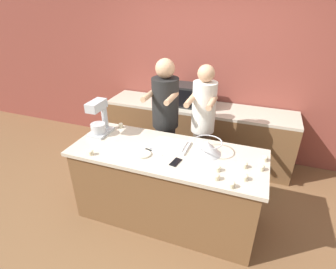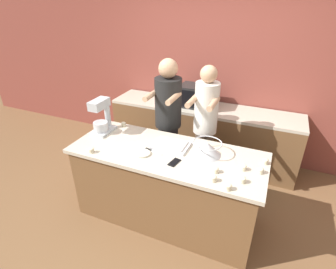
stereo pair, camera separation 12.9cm
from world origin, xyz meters
name	(u,v)px [view 2 (the right image)]	position (x,y,z in m)	size (l,w,h in m)	color
ground_plane	(167,214)	(0.00, 0.00, 0.00)	(16.00, 16.00, 0.00)	brown
back_wall	(212,70)	(0.00, 1.72, 1.35)	(10.00, 0.06, 2.70)	brown
island_counter	(167,185)	(0.00, 0.00, 0.45)	(2.04, 0.81, 0.89)	brown
back_counter	(202,133)	(0.00, 1.37, 0.44)	(2.80, 0.60, 0.88)	brown
person_left	(168,122)	(-0.25, 0.63, 0.90)	(0.34, 0.50, 1.70)	#232328
person_right	(205,129)	(0.23, 0.63, 0.90)	(0.30, 0.48, 1.67)	brown
stand_mixer	(102,118)	(-0.87, 0.11, 1.07)	(0.20, 0.30, 0.41)	#B2B7BC
mixing_bowl	(207,148)	(0.40, 0.10, 0.97)	(0.30, 0.30, 0.14)	#BCBCC1
baking_tray	(171,145)	(0.01, 0.11, 0.91)	(0.38, 0.28, 0.04)	silver
microwave_oven	(198,96)	(-0.09, 1.37, 1.04)	(0.53, 0.35, 0.31)	black
cell_phone	(174,162)	(0.15, -0.16, 0.90)	(0.09, 0.15, 0.01)	black
small_plate	(143,153)	(-0.20, -0.15, 0.90)	(0.16, 0.16, 0.02)	beige
knife	(153,151)	(-0.13, -0.05, 0.89)	(0.22, 0.07, 0.01)	#BCBCC1
cupcake_0	(229,187)	(0.72, -0.35, 0.92)	(0.06, 0.06, 0.06)	beige
cupcake_1	(244,167)	(0.79, -0.02, 0.92)	(0.06, 0.06, 0.06)	beige
cupcake_2	(214,178)	(0.58, -0.29, 0.92)	(0.06, 0.06, 0.06)	beige
cupcake_3	(216,170)	(0.56, -0.16, 0.92)	(0.06, 0.06, 0.06)	beige
cupcake_4	(261,170)	(0.94, -0.01, 0.92)	(0.06, 0.06, 0.06)	beige
cupcake_5	(265,161)	(0.97, 0.17, 0.92)	(0.06, 0.06, 0.06)	beige
cupcake_6	(124,124)	(-0.73, 0.34, 0.92)	(0.06, 0.06, 0.06)	beige
cupcake_7	(91,150)	(-0.70, -0.33, 0.92)	(0.06, 0.06, 0.06)	beige
cupcake_8	(243,180)	(0.81, -0.21, 0.92)	(0.06, 0.06, 0.06)	beige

